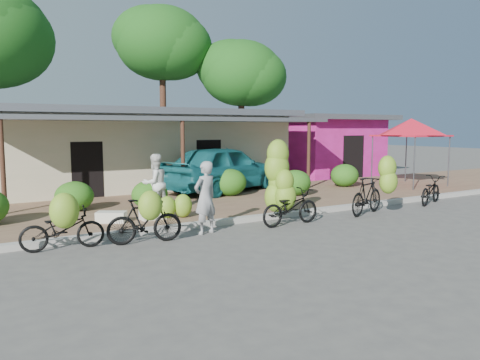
{
  "coord_description": "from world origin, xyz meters",
  "views": [
    {
      "loc": [
        -6.7,
        -8.76,
        2.58
      ],
      "look_at": [
        -0.29,
        1.8,
        1.2
      ],
      "focal_mm": 35.0,
      "sensor_mm": 36.0,
      "label": 1
    }
  ],
  "objects_px": {
    "tree_near_right": "(237,72)",
    "red_canopy": "(411,127)",
    "tree_center_right": "(158,42)",
    "sack_near": "(156,213)",
    "bike_far_right": "(430,190)",
    "teal_van": "(223,168)",
    "sack_far": "(111,217)",
    "bystander": "(155,183)",
    "vendor": "(205,198)",
    "bike_far_left": "(63,226)",
    "bike_right": "(372,191)",
    "bike_left": "(146,219)",
    "bike_center": "(284,191)"
  },
  "relations": [
    {
      "from": "bystander",
      "to": "teal_van",
      "type": "relative_size",
      "value": 0.32
    },
    {
      "from": "tree_near_right",
      "to": "bike_right",
      "type": "bearing_deg",
      "value": -104.63
    },
    {
      "from": "bike_left",
      "to": "bike_center",
      "type": "distance_m",
      "value": 4.0
    },
    {
      "from": "tree_near_right",
      "to": "bystander",
      "type": "distance_m",
      "value": 14.76
    },
    {
      "from": "vendor",
      "to": "teal_van",
      "type": "bearing_deg",
      "value": -138.33
    },
    {
      "from": "red_canopy",
      "to": "teal_van",
      "type": "height_order",
      "value": "red_canopy"
    },
    {
      "from": "teal_van",
      "to": "sack_far",
      "type": "bearing_deg",
      "value": 105.46
    },
    {
      "from": "sack_near",
      "to": "bike_left",
      "type": "bearing_deg",
      "value": -116.67
    },
    {
      "from": "sack_far",
      "to": "vendor",
      "type": "height_order",
      "value": "vendor"
    },
    {
      "from": "bike_right",
      "to": "bike_left",
      "type": "bearing_deg",
      "value": 70.73
    },
    {
      "from": "tree_near_right",
      "to": "vendor",
      "type": "relative_size",
      "value": 4.25
    },
    {
      "from": "bike_far_left",
      "to": "vendor",
      "type": "bearing_deg",
      "value": -85.72
    },
    {
      "from": "tree_near_right",
      "to": "sack_far",
      "type": "height_order",
      "value": "tree_near_right"
    },
    {
      "from": "vendor",
      "to": "bike_left",
      "type": "bearing_deg",
      "value": -6.72
    },
    {
      "from": "bike_left",
      "to": "bike_center",
      "type": "bearing_deg",
      "value": -77.73
    },
    {
      "from": "sack_far",
      "to": "teal_van",
      "type": "xyz_separation_m",
      "value": [
        5.42,
        3.72,
        0.76
      ]
    },
    {
      "from": "tree_near_right",
      "to": "red_canopy",
      "type": "height_order",
      "value": "tree_near_right"
    },
    {
      "from": "bike_center",
      "to": "bike_far_right",
      "type": "xyz_separation_m",
      "value": [
        6.2,
        0.03,
        -0.43
      ]
    },
    {
      "from": "tree_near_right",
      "to": "sack_far",
      "type": "relative_size",
      "value": 10.1
    },
    {
      "from": "bike_right",
      "to": "sack_far",
      "type": "distance_m",
      "value": 7.47
    },
    {
      "from": "sack_near",
      "to": "teal_van",
      "type": "relative_size",
      "value": 0.16
    },
    {
      "from": "bike_left",
      "to": "bike_far_right",
      "type": "xyz_separation_m",
      "value": [
        10.19,
        0.28,
        -0.1
      ]
    },
    {
      "from": "tree_near_right",
      "to": "teal_van",
      "type": "xyz_separation_m",
      "value": [
        -5.23,
        -7.61,
        -4.76
      ]
    },
    {
      "from": "bike_left",
      "to": "bike_right",
      "type": "relative_size",
      "value": 0.89
    },
    {
      "from": "vendor",
      "to": "bike_far_left",
      "type": "bearing_deg",
      "value": -17.09
    },
    {
      "from": "bike_center",
      "to": "vendor",
      "type": "relative_size",
      "value": 1.27
    },
    {
      "from": "sack_near",
      "to": "vendor",
      "type": "distance_m",
      "value": 2.01
    },
    {
      "from": "tree_near_right",
      "to": "bike_center",
      "type": "relative_size",
      "value": 3.33
    },
    {
      "from": "bike_far_left",
      "to": "vendor",
      "type": "xyz_separation_m",
      "value": [
        3.3,
        -0.09,
        0.35
      ]
    },
    {
      "from": "sack_far",
      "to": "bike_far_right",
      "type": "bearing_deg",
      "value": -10.73
    },
    {
      "from": "sack_far",
      "to": "bystander",
      "type": "height_order",
      "value": "bystander"
    },
    {
      "from": "tree_near_right",
      "to": "red_canopy",
      "type": "relative_size",
      "value": 2.16
    },
    {
      "from": "sack_near",
      "to": "teal_van",
      "type": "height_order",
      "value": "teal_van"
    },
    {
      "from": "bike_far_left",
      "to": "sack_far",
      "type": "bearing_deg",
      "value": -33.43
    },
    {
      "from": "bike_far_left",
      "to": "bike_far_right",
      "type": "relative_size",
      "value": 0.92
    },
    {
      "from": "bike_far_left",
      "to": "bike_far_right",
      "type": "distance_m",
      "value": 11.87
    },
    {
      "from": "bike_left",
      "to": "bike_far_right",
      "type": "bearing_deg",
      "value": -79.72
    },
    {
      "from": "red_canopy",
      "to": "teal_van",
      "type": "bearing_deg",
      "value": 162.43
    },
    {
      "from": "tree_center_right",
      "to": "red_canopy",
      "type": "bearing_deg",
      "value": -61.51
    },
    {
      "from": "tree_near_right",
      "to": "vendor",
      "type": "height_order",
      "value": "tree_near_right"
    },
    {
      "from": "bike_right",
      "to": "bike_far_right",
      "type": "bearing_deg",
      "value": -101.18
    },
    {
      "from": "red_canopy",
      "to": "sack_near",
      "type": "distance_m",
      "value": 12.33
    },
    {
      "from": "bike_center",
      "to": "vendor",
      "type": "distance_m",
      "value": 2.37
    },
    {
      "from": "red_canopy",
      "to": "sack_near",
      "type": "bearing_deg",
      "value": -173.3
    },
    {
      "from": "bike_far_right",
      "to": "bystander",
      "type": "bearing_deg",
      "value": 52.17
    },
    {
      "from": "sack_near",
      "to": "bike_far_right",
      "type": "bearing_deg",
      "value": -11.13
    },
    {
      "from": "tree_near_right",
      "to": "sack_near",
      "type": "distance_m",
      "value": 15.88
    },
    {
      "from": "sack_near",
      "to": "bystander",
      "type": "height_order",
      "value": "bystander"
    },
    {
      "from": "sack_far",
      "to": "sack_near",
      "type": "bearing_deg",
      "value": -7.64
    },
    {
      "from": "red_canopy",
      "to": "bike_far_right",
      "type": "bearing_deg",
      "value": -131.92
    }
  ]
}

